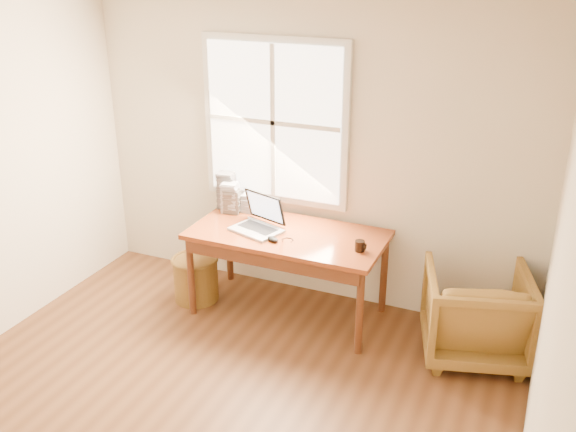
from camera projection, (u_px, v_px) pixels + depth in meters
name	position (u px, v px, depth m)	size (l,w,h in m)	color
room_shell	(170.00, 249.00, 3.65)	(4.04, 4.54, 2.64)	brown
desk	(288.00, 235.00, 5.26)	(1.60, 0.80, 0.04)	brown
armchair	(476.00, 314.00, 4.84)	(0.75, 0.78, 0.71)	olive
wicker_stool	(196.00, 279.00, 5.68)	(0.39, 0.39, 0.39)	brown
laptop	(256.00, 215.00, 5.22)	(0.39, 0.41, 0.29)	#BABDC2
mouse	(273.00, 239.00, 5.09)	(0.11, 0.06, 0.04)	black
coffee_mug	(360.00, 246.00, 4.91)	(0.08, 0.08, 0.09)	black
cd_stack_a	(230.00, 198.00, 5.61)	(0.14, 0.12, 0.27)	silver
cd_stack_b	(232.00, 201.00, 5.61)	(0.14, 0.12, 0.21)	#242428
cd_stack_c	(226.00, 190.00, 5.70)	(0.15, 0.13, 0.33)	gray
cd_stack_d	(250.00, 203.00, 5.64)	(0.13, 0.11, 0.16)	silver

